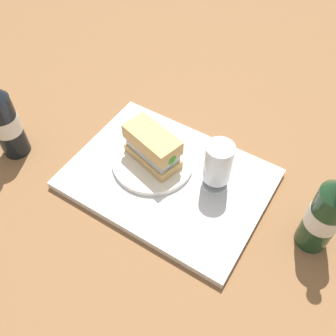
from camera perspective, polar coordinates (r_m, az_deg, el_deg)
The scene contains 8 objects.
ground_plane at distance 0.85m, azimuth 0.00°, elevation -2.09°, with size 3.00×3.00×0.00m, color brown.
tray at distance 0.84m, azimuth 0.00°, elevation -1.69°, with size 0.44×0.32×0.02m, color silver.
placemat at distance 0.84m, azimuth 0.00°, elevation -1.25°, with size 0.38×0.27×0.00m, color silver.
plate at distance 0.85m, azimuth -2.30°, elevation 1.08°, with size 0.19×0.19×0.01m, color silver.
sandwich at distance 0.81m, azimuth -2.26°, elevation 3.20°, with size 0.14×0.10×0.08m.
beer_glass at distance 0.77m, azimuth 7.69°, elevation 0.39°, with size 0.06×0.06×0.12m.
beer_bottle at distance 0.74m, azimuth 23.32°, elevation -6.39°, with size 0.07×0.07×0.27m.
second_bottle at distance 0.92m, azimuth -24.10°, elevation 6.88°, with size 0.07×0.07×0.27m.
Camera 1 is at (0.27, -0.43, 0.69)m, focal length 39.45 mm.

